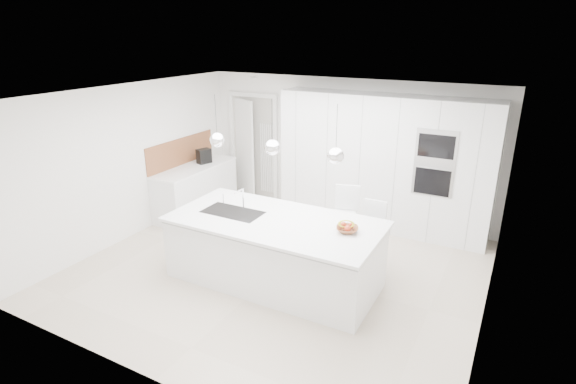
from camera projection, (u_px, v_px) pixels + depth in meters
The scene contains 27 objects.
floor at pixel (278, 269), 6.53m from camera, with size 5.50×5.50×0.00m, color beige.
wall_back at pixel (345, 148), 8.18m from camera, with size 5.50×5.50×0.00m, color white.
wall_left at pixel (131, 162), 7.32m from camera, with size 5.00×5.00×0.00m, color white.
ceiling at pixel (277, 95), 5.68m from camera, with size 5.50×5.50×0.00m, color white.
tall_cabinets at pixel (382, 163), 7.61m from camera, with size 3.60×0.60×2.30m, color white.
oven_stack at pixel (434, 163), 6.88m from camera, with size 0.62×0.04×1.05m, color #A5A5A8, non-canonical shape.
doorway_frame at pixel (254, 148), 9.09m from camera, with size 1.11×0.08×2.13m, color white, non-canonical shape.
hallway_door at pixel (242, 148), 9.17m from camera, with size 0.82×0.04×2.00m, color white.
radiator at pixel (267, 159), 9.00m from camera, with size 0.32×0.04×1.40m, color white, non-canonical shape.
left_base_cabinets at pixel (196, 190), 8.47m from camera, with size 0.60×1.80×0.86m, color white.
left_worktop at pixel (194, 167), 8.31m from camera, with size 0.62×1.82×0.04m, color white.
oak_backsplash at pixel (181, 151), 8.35m from camera, with size 0.02×1.80×0.50m, color #915936.
island_base at pixel (274, 253), 6.09m from camera, with size 2.80×1.20×0.86m, color white.
island_worktop at pixel (275, 221), 5.98m from camera, with size 2.84×1.40×0.04m, color white.
island_sink at pixel (233, 217), 6.25m from camera, with size 0.84×0.44×0.18m, color #3F3F42, non-canonical shape.
island_tap at pixel (243, 198), 6.31m from camera, with size 0.02×0.02×0.30m, color white.
pendant_left at pixel (217, 140), 5.97m from camera, with size 0.20×0.20×0.20m, color white.
pendant_mid at pixel (272, 147), 5.59m from camera, with size 0.20×0.20×0.20m, color white.
pendant_right at pixel (336, 156), 5.21m from camera, with size 0.20×0.20×0.20m, color white.
fruit_bowl at pixel (347, 229), 5.60m from camera, with size 0.28×0.28×0.07m, color #915936.
espresso_machine at pixel (204, 156), 8.47m from camera, with size 0.16×0.26×0.27m, color black.
bar_stool_left at pixel (343, 225), 6.62m from camera, with size 0.38×0.52×1.14m, color white, non-canonical shape.
bar_stool_right at pixel (371, 238), 6.31m from camera, with size 0.34×0.48×1.04m, color white, non-canonical shape.
apple_a at pixel (348, 229), 5.53m from camera, with size 0.08×0.08×0.08m, color #C23C22.
apple_b at pixel (343, 225), 5.63m from camera, with size 0.08×0.08×0.08m, color #C23C22.
apple_c at pixel (351, 226), 5.63m from camera, with size 0.07×0.07×0.07m, color #C23C22.
banana_bunch at pixel (346, 224), 5.56m from camera, with size 0.21×0.21×0.03m, color gold.
Camera 1 is at (2.84, -5.01, 3.28)m, focal length 28.00 mm.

